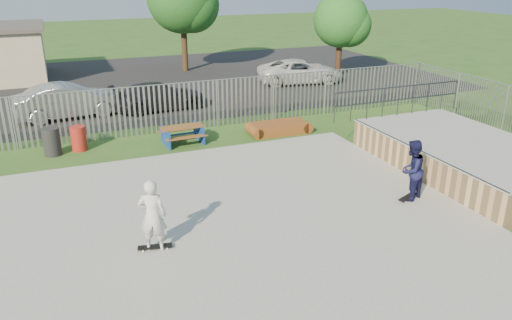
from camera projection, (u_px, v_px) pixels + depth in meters
name	position (u px, v px, depth m)	size (l,w,h in m)	color
ground	(191.00, 242.00, 12.28)	(120.00, 120.00, 0.00)	#2B541C
concrete_slab	(191.00, 240.00, 12.26)	(15.00, 12.00, 0.15)	gray
quarter_pipe	(464.00, 156.00, 16.31)	(5.50, 7.05, 2.19)	tan
fence	(183.00, 143.00, 16.24)	(26.04, 16.02, 2.00)	gray
picnic_table	(183.00, 135.00, 19.15)	(1.67, 1.40, 0.68)	brown
funbox	(279.00, 128.00, 20.38)	(2.20, 1.14, 0.44)	brown
trash_bin_red	(79.00, 138.00, 18.35)	(0.55, 0.55, 0.92)	#A12118
trash_bin_grey	(52.00, 142.00, 17.87)	(0.61, 0.61, 1.01)	#232325
parking_lot	(104.00, 85.00, 28.71)	(40.00, 18.00, 0.02)	black
car_silver	(69.00, 101.00, 22.26)	(1.62, 4.65, 1.53)	#AFAFB4
car_dark	(159.00, 96.00, 23.56)	(1.80, 4.42, 1.28)	black
car_white	(300.00, 71.00, 29.05)	(2.27, 4.92, 1.37)	silver
tree_right	(341.00, 20.00, 30.00)	(3.28, 3.28, 5.06)	#3A2617
skateboard_a	(408.00, 198.00, 14.25)	(0.82, 0.49, 0.08)	black
skateboard_b	(155.00, 248.00, 11.70)	(0.82, 0.35, 0.08)	black
skater_navy	(411.00, 170.00, 13.95)	(0.86, 0.67, 1.77)	#12143B
skater_white	(152.00, 215.00, 11.40)	(0.64, 0.42, 1.77)	silver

